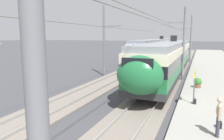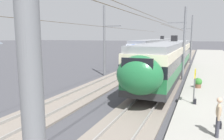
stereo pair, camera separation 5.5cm
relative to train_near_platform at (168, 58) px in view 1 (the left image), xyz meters
The scene contains 14 objects.
ground_plane 9.88m from the train_near_platform, behind, with size 400.00×400.00×0.00m, color #424247.
track_near 9.80m from the train_near_platform, behind, with size 120.00×3.00×0.28m.
track_far 11.04m from the train_near_platform, 152.04° to the left, with size 120.00×3.00×0.28m.
train_near_platform is the anchor object (origin of this frame).
train_far_track 20.82m from the train_near_platform, 14.11° to the left, with size 33.20×2.90×4.27m.
catenary_mast_west 21.49m from the train_near_platform, behind, with size 39.01×1.83×7.78m.
catenary_mast_mid 2.28m from the train_near_platform, 119.75° to the right, with size 39.01×1.83×7.26m.
catenary_mast_east 14.50m from the train_near_platform, ahead, with size 39.01×1.83×7.80m.
catenary_mast_far_side 7.13m from the train_near_platform, 101.01° to the left, with size 39.01×2.11×7.78m.
platform_sign 9.76m from the train_near_platform, 162.92° to the right, with size 0.70×0.08×2.17m.
passenger_walking 14.21m from the train_near_platform, 163.90° to the right, with size 0.53×0.22×1.69m.
handbag_beside_passenger 13.36m from the train_near_platform, 162.03° to the right, with size 0.32×0.18×0.41m.
handbag_near_sign 9.86m from the train_near_platform, 162.36° to the right, with size 0.32×0.18×0.41m.
potted_plant_platform_edge 5.74m from the train_near_platform, 146.82° to the right, with size 0.62×0.62×0.81m.
Camera 1 is at (-13.47, -1.97, 4.43)m, focal length 34.21 mm.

